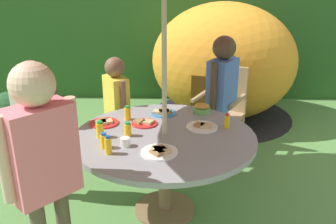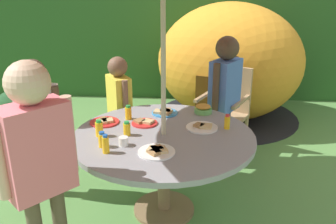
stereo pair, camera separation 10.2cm
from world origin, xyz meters
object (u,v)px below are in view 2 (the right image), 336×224
child_in_pink_shirt (37,150)px  garden_table (164,146)px  juice_bottle_mid_right (128,113)px  cup_near (123,141)px  potted_plant (17,116)px  snack_bowl (203,109)px  dome_tent (229,62)px  juice_bottle_near_left (102,140)px  juice_bottle_near_right (127,129)px  child_in_white_shirt (38,112)px  plate_far_left (157,151)px  juice_bottle_center_front (99,129)px  plate_center_back (144,123)px  juice_bottle_spot_a (106,144)px  plate_far_right (104,122)px  juice_bottle_front_edge (227,122)px  child_in_blue_shirt (225,86)px  wooden_chair (226,107)px  plate_back_edge (202,127)px  child_in_yellow_shirt (119,98)px  plate_mid_left (165,112)px

child_in_pink_shirt → garden_table: bearing=-0.0°
juice_bottle_mid_right → cup_near: 0.51m
potted_plant → snack_bowl: (2.05, -0.64, 0.37)m
dome_tent → juice_bottle_near_left: 2.69m
juice_bottle_near_right → cup_near: size_ratio=1.64×
child_in_white_shirt → plate_far_left: bearing=-15.9°
child_in_white_shirt → juice_bottle_center_front: 0.62m
dome_tent → juice_bottle_mid_right: size_ratio=19.12×
plate_center_back → juice_bottle_near_right: bearing=-113.8°
garden_table → dome_tent: bearing=72.4°
juice_bottle_spot_a → snack_bowl: bearing=50.2°
juice_bottle_near_left → juice_bottle_mid_right: bearing=80.1°
snack_bowl → plate_far_right: (-0.81, -0.29, -0.02)m
potted_plant → cup_near: bearing=-42.2°
garden_table → juice_bottle_front_edge: (0.49, 0.14, 0.15)m
plate_far_right → plate_center_back: 0.33m
dome_tent → potted_plant: dome_tent is taller
potted_plant → child_in_blue_shirt: size_ratio=0.50×
wooden_chair → juice_bottle_mid_right: wooden_chair is taller
dome_tent → snack_bowl: size_ratio=15.12×
child_in_white_shirt → juice_bottle_near_right: (0.77, -0.22, -0.03)m
potted_plant → garden_table: bearing=-32.9°
child_in_blue_shirt → juice_bottle_center_front: size_ratio=10.28×
child_in_white_shirt → juice_bottle_near_right: 0.80m
plate_center_back → juice_bottle_center_front: bearing=-139.6°
child_in_pink_shirt → plate_far_right: 0.95m
child_in_pink_shirt → plate_far_right: (0.15, 0.92, -0.20)m
child_in_white_shirt → plate_back_edge: size_ratio=4.82×
child_in_pink_shirt → juice_bottle_spot_a: child_in_pink_shirt is taller
dome_tent → juice_bottle_near_right: bearing=-100.5°
juice_bottle_front_edge → child_in_blue_shirt: bearing=86.7°
child_in_yellow_shirt → juice_bottle_near_left: (0.08, -1.02, 0.03)m
child_in_pink_shirt → juice_bottle_near_left: (0.24, 0.48, -0.16)m
dome_tent → child_in_white_shirt: dome_tent is taller
plate_far_right → juice_bottle_center_front: juice_bottle_center_front is taller
snack_bowl → child_in_pink_shirt: bearing=-128.5°
dome_tent → child_in_blue_shirt: size_ratio=1.78×
juice_bottle_mid_right → juice_bottle_spot_a: bearing=-94.3°
dome_tent → juice_bottle_near_left: (-1.11, -2.45, -0.02)m
snack_bowl → wooden_chair: bearing=67.8°
wooden_chair → plate_mid_left: wooden_chair is taller
snack_bowl → juice_bottle_spot_a: bearing=-129.8°
plate_back_edge → plate_mid_left: bearing=136.4°
juice_bottle_near_left → juice_bottle_center_front: juice_bottle_center_front is taller
wooden_chair → plate_far_right: 1.44m
juice_bottle_front_edge → cup_near: size_ratio=1.77×
juice_bottle_front_edge → cup_near: 0.83m
potted_plant → juice_bottle_mid_right: 1.69m
dome_tent → plate_center_back: bearing=-100.4°
child_in_yellow_shirt → juice_bottle_spot_a: bearing=-25.7°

